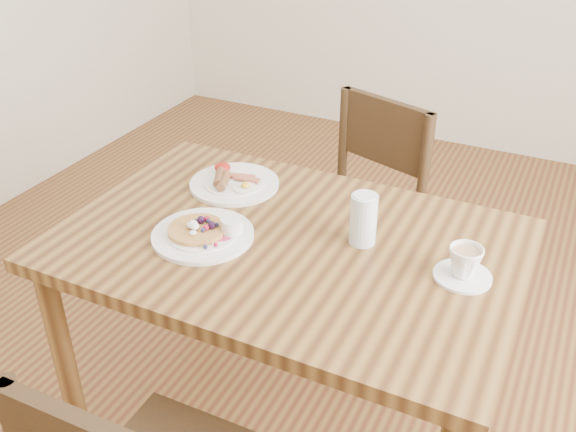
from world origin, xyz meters
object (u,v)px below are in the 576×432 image
object	(u,v)px
dining_table	(288,269)
chair_far	(357,211)
teacup_saucer	(464,265)
pancake_plate	(205,232)
water_glass	(363,219)
breakfast_plate	(233,182)

from	to	relation	value
dining_table	chair_far	world-z (taller)	chair_far
teacup_saucer	pancake_plate	bearing A→B (deg)	-169.58
chair_far	water_glass	size ratio (longest dim) A/B	6.40
teacup_saucer	water_glass	size ratio (longest dim) A/B	1.02
breakfast_plate	teacup_saucer	distance (m)	0.75
breakfast_plate	dining_table	bearing A→B (deg)	-34.65
dining_table	water_glass	size ratio (longest dim) A/B	8.73
chair_far	pancake_plate	world-z (taller)	chair_far
chair_far	water_glass	bearing A→B (deg)	129.12
chair_far	pancake_plate	size ratio (longest dim) A/B	3.26
pancake_plate	teacup_saucer	world-z (taller)	teacup_saucer
water_glass	pancake_plate	bearing A→B (deg)	-157.09
pancake_plate	chair_far	bearing A→B (deg)	76.90
breakfast_plate	pancake_plate	bearing A→B (deg)	-74.30
pancake_plate	water_glass	world-z (taller)	water_glass
chair_far	water_glass	distance (m)	0.68
dining_table	pancake_plate	size ratio (longest dim) A/B	4.44
chair_far	water_glass	world-z (taller)	water_glass
pancake_plate	breakfast_plate	size ratio (longest dim) A/B	1.00
chair_far	breakfast_plate	size ratio (longest dim) A/B	3.26
breakfast_plate	teacup_saucer	bearing A→B (deg)	-12.53
pancake_plate	teacup_saucer	distance (m)	0.66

